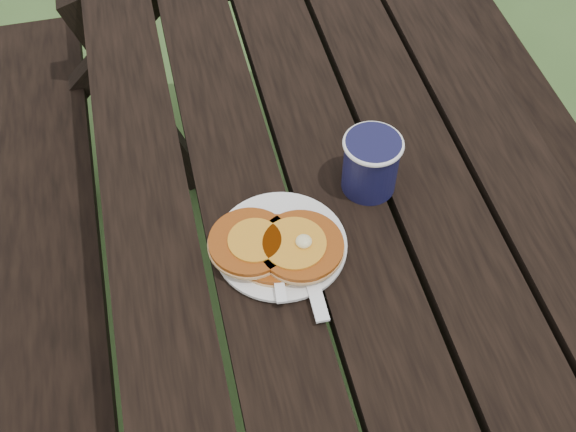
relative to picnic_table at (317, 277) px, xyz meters
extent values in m
plane|color=#335123|center=(0.00, 0.00, -0.37)|extent=(60.00, 60.00, 0.00)
cube|color=black|center=(0.00, 0.00, 0.36)|extent=(0.75, 1.80, 0.04)
cube|color=black|center=(-0.55, 0.00, 0.06)|extent=(0.25, 1.80, 0.04)
cube|color=black|center=(0.55, 0.00, 0.06)|extent=(0.25, 1.80, 0.04)
cylinder|color=white|center=(-0.12, -0.17, 0.39)|extent=(0.23, 0.23, 0.01)
cylinder|color=#9F4712|center=(-0.13, -0.18, 0.40)|extent=(0.12, 0.12, 0.01)
cylinder|color=#9F4712|center=(-0.16, -0.17, 0.41)|extent=(0.12, 0.12, 0.01)
cylinder|color=#9F4712|center=(-0.09, -0.20, 0.41)|extent=(0.13, 0.13, 0.01)
cylinder|color=#C37C1B|center=(-0.10, -0.19, 0.42)|extent=(0.09, 0.09, 0.00)
ellipsoid|color=#F4E59E|center=(-0.09, -0.20, 0.42)|extent=(0.02, 0.02, 0.02)
cube|color=white|center=(-0.09, -0.23, 0.39)|extent=(0.02, 0.18, 0.00)
cylinder|color=#141438|center=(0.05, -0.08, 0.43)|extent=(0.09, 0.09, 0.10)
torus|color=white|center=(0.05, -0.08, 0.48)|extent=(0.09, 0.09, 0.01)
cylinder|color=black|center=(0.05, -0.08, 0.48)|extent=(0.08, 0.08, 0.01)
camera|label=1|loc=(-0.25, -0.79, 1.28)|focal=45.00mm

